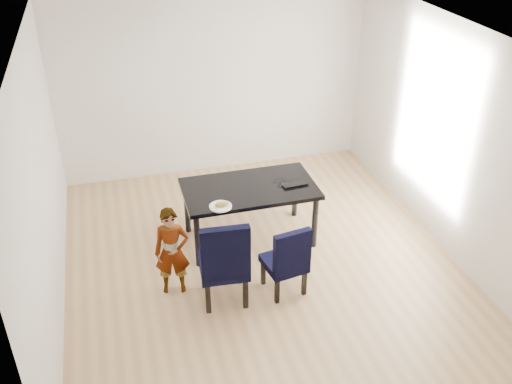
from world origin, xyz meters
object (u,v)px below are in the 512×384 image
object	(u,v)px
laptop	(294,182)
plate	(221,206)
chair_left	(223,258)
chair_right	(284,257)
child	(172,252)
dining_table	(250,213)

from	to	relation	value
laptop	plate	bearing A→B (deg)	11.67
chair_left	chair_right	bearing A→B (deg)	0.47
child	laptop	xyz separation A→B (m)	(1.60, 0.68, 0.24)
chair_right	child	xyz separation A→B (m)	(-1.16, 0.31, 0.09)
child	plate	world-z (taller)	child
child	plate	size ratio (longest dim) A/B	4.05
plate	laptop	bearing A→B (deg)	16.96
dining_table	child	size ratio (longest dim) A/B	1.54
dining_table	chair_right	distance (m)	1.05
child	chair_left	bearing A→B (deg)	-19.52
chair_left	laptop	world-z (taller)	chair_left
chair_left	child	distance (m)	0.57
plate	laptop	xyz separation A→B (m)	(0.98, 0.30, 0.01)
chair_right	laptop	distance (m)	1.13
child	laptop	bearing A→B (deg)	31.61
chair_right	plate	world-z (taller)	chair_right
chair_right	laptop	xyz separation A→B (m)	(0.44, 0.99, 0.33)
chair_left	plate	size ratio (longest dim) A/B	4.07
chair_right	child	bearing A→B (deg)	155.78
dining_table	chair_right	xyz separation A→B (m)	(0.11, -1.05, 0.06)
chair_left	dining_table	bearing A→B (deg)	65.43
plate	dining_table	bearing A→B (deg)	39.06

